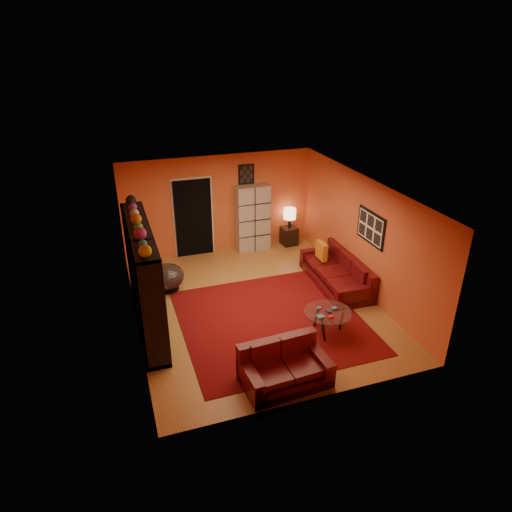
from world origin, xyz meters
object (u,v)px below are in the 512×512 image
object	(u,v)px
sofa	(339,273)
loveseat	(283,366)
entertainment_unit	(144,278)
table_lamp	(290,214)
tv	(147,283)
storage_cabinet	(253,218)
coffee_table	(328,314)
bowl_chair	(167,277)
side_table	(289,236)

from	to	relation	value
sofa	loveseat	bearing A→B (deg)	-129.52
sofa	entertainment_unit	bearing A→B (deg)	-173.47
sofa	table_lamp	bearing A→B (deg)	98.25
tv	storage_cabinet	distance (m)	4.21
coffee_table	bowl_chair	xyz separation A→B (m)	(-2.68, 2.68, -0.09)
tv	table_lamp	distance (m)	5.00
tv	sofa	bearing A→B (deg)	-85.54
sofa	loveseat	xyz separation A→B (m)	(-2.47, -2.69, 0.00)
tv	storage_cabinet	world-z (taller)	storage_cabinet
entertainment_unit	table_lamp	xyz separation A→B (m)	(4.18, 2.75, -0.16)
tv	coffee_table	world-z (taller)	tv
entertainment_unit	sofa	bearing A→B (deg)	3.56
entertainment_unit	bowl_chair	world-z (taller)	entertainment_unit
storage_cabinet	tv	bearing A→B (deg)	-138.04
sofa	side_table	size ratio (longest dim) A/B	4.57
tv	storage_cabinet	size ratio (longest dim) A/B	0.50
entertainment_unit	sofa	world-z (taller)	entertainment_unit
sofa	coffee_table	world-z (taller)	sofa
entertainment_unit	coffee_table	distance (m)	3.61
table_lamp	tv	bearing A→B (deg)	-145.74
sofa	side_table	distance (m)	2.49
storage_cabinet	side_table	xyz separation A→B (m)	(1.05, -0.05, -0.64)
tv	storage_cabinet	xyz separation A→B (m)	(3.09, 2.87, -0.09)
loveseat	bowl_chair	world-z (taller)	loveseat
sofa	storage_cabinet	size ratio (longest dim) A/B	1.28
entertainment_unit	table_lamp	bearing A→B (deg)	33.31
loveseat	table_lamp	world-z (taller)	table_lamp
bowl_chair	sofa	bearing A→B (deg)	-14.58
loveseat	storage_cabinet	world-z (taller)	storage_cabinet
entertainment_unit	tv	xyz separation A→B (m)	(0.05, -0.07, -0.07)
coffee_table	side_table	distance (m)	4.26
sofa	coffee_table	size ratio (longest dim) A/B	2.47
coffee_table	bowl_chair	size ratio (longest dim) A/B	1.20
side_table	table_lamp	bearing A→B (deg)	-45.00
entertainment_unit	sofa	xyz separation A→B (m)	(4.41, 0.27, -0.77)
loveseat	tv	bearing A→B (deg)	35.32
side_table	table_lamp	world-z (taller)	table_lamp
sofa	loveseat	world-z (taller)	same
coffee_table	bowl_chair	distance (m)	3.79
entertainment_unit	coffee_table	bearing A→B (deg)	-23.33
entertainment_unit	tv	bearing A→B (deg)	-52.73
loveseat	coffee_table	distance (m)	1.67
storage_cabinet	side_table	world-z (taller)	storage_cabinet
loveseat	table_lamp	size ratio (longest dim) A/B	2.68
entertainment_unit	sofa	distance (m)	4.49
tv	side_table	xyz separation A→B (m)	(4.13, 2.82, -0.73)
table_lamp	sofa	bearing A→B (deg)	-84.72
table_lamp	side_table	bearing A→B (deg)	135.00
table_lamp	storage_cabinet	bearing A→B (deg)	177.27
sofa	storage_cabinet	xyz separation A→B (m)	(-1.28, 2.53, 0.61)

